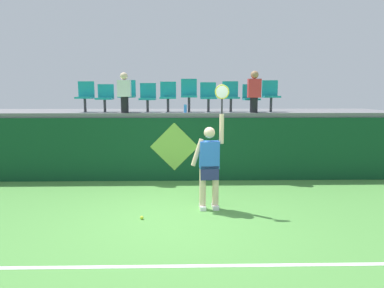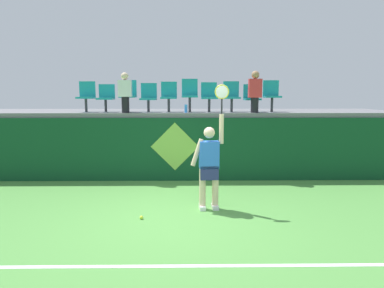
{
  "view_description": "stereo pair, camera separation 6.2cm",
  "coord_description": "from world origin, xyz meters",
  "px_view_note": "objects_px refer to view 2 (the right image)",
  "views": [
    {
      "loc": [
        0.18,
        -6.08,
        2.32
      ],
      "look_at": [
        0.33,
        1.02,
        1.26
      ],
      "focal_mm": 32.02,
      "sensor_mm": 36.0,
      "label": 1
    },
    {
      "loc": [
        0.24,
        -6.08,
        2.32
      ],
      "look_at": [
        0.33,
        1.02,
        1.26
      ],
      "focal_mm": 32.02,
      "sensor_mm": 36.0,
      "label": 2
    }
  ],
  "objects_px": {
    "stadium_chair_2": "(128,94)",
    "spectator_0": "(125,92)",
    "stadium_chair_1": "(106,96)",
    "stadium_chair_3": "(149,96)",
    "stadium_chair_6": "(209,95)",
    "spectator_1": "(255,91)",
    "stadium_chair_9": "(272,94)",
    "stadium_chair_5": "(190,93)",
    "water_bottle": "(186,109)",
    "stadium_chair_7": "(231,95)",
    "tennis_player": "(209,164)",
    "stadium_chair_8": "(252,97)",
    "stadium_chair_0": "(86,95)",
    "stadium_chair_4": "(169,95)",
    "tennis_ball": "(141,217)"
  },
  "relations": [
    {
      "from": "stadium_chair_2",
      "to": "spectator_0",
      "type": "bearing_deg",
      "value": -90.0
    },
    {
      "from": "stadium_chair_1",
      "to": "stadium_chair_3",
      "type": "height_order",
      "value": "stadium_chair_3"
    },
    {
      "from": "stadium_chair_6",
      "to": "spectator_1",
      "type": "height_order",
      "value": "spectator_1"
    },
    {
      "from": "stadium_chair_3",
      "to": "stadium_chair_6",
      "type": "relative_size",
      "value": 0.97
    },
    {
      "from": "stadium_chair_3",
      "to": "stadium_chair_9",
      "type": "height_order",
      "value": "stadium_chair_9"
    },
    {
      "from": "stadium_chair_5",
      "to": "water_bottle",
      "type": "bearing_deg",
      "value": -103.65
    },
    {
      "from": "water_bottle",
      "to": "stadium_chair_3",
      "type": "xyz_separation_m",
      "value": [
        -1.04,
        0.42,
        0.32
      ]
    },
    {
      "from": "stadium_chair_5",
      "to": "spectator_1",
      "type": "xyz_separation_m",
      "value": [
        1.72,
        -0.45,
        0.07
      ]
    },
    {
      "from": "stadium_chair_3",
      "to": "stadium_chair_7",
      "type": "bearing_deg",
      "value": 0.03
    },
    {
      "from": "tennis_player",
      "to": "stadium_chair_5",
      "type": "xyz_separation_m",
      "value": [
        -0.37,
        2.93,
        1.37
      ]
    },
    {
      "from": "stadium_chair_6",
      "to": "stadium_chair_9",
      "type": "xyz_separation_m",
      "value": [
        1.74,
        0.0,
        0.04
      ]
    },
    {
      "from": "stadium_chair_8",
      "to": "stadium_chair_5",
      "type": "bearing_deg",
      "value": 179.78
    },
    {
      "from": "stadium_chair_0",
      "to": "stadium_chair_4",
      "type": "relative_size",
      "value": 1.01
    },
    {
      "from": "stadium_chair_2",
      "to": "spectator_1",
      "type": "bearing_deg",
      "value": -7.36
    },
    {
      "from": "stadium_chair_0",
      "to": "spectator_1",
      "type": "xyz_separation_m",
      "value": [
        4.58,
        -0.44,
        0.11
      ]
    },
    {
      "from": "stadium_chair_7",
      "to": "spectator_0",
      "type": "relative_size",
      "value": 0.8
    },
    {
      "from": "stadium_chair_3",
      "to": "stadium_chair_9",
      "type": "relative_size",
      "value": 0.91
    },
    {
      "from": "tennis_ball",
      "to": "stadium_chair_2",
      "type": "relative_size",
      "value": 0.08
    },
    {
      "from": "stadium_chair_8",
      "to": "stadium_chair_7",
      "type": "bearing_deg",
      "value": 179.59
    },
    {
      "from": "tennis_player",
      "to": "stadium_chair_3",
      "type": "bearing_deg",
      "value": 117.31
    },
    {
      "from": "stadium_chair_2",
      "to": "stadium_chair_7",
      "type": "height_order",
      "value": "stadium_chair_2"
    },
    {
      "from": "stadium_chair_4",
      "to": "stadium_chair_5",
      "type": "xyz_separation_m",
      "value": [
        0.58,
        0.0,
        0.05
      ]
    },
    {
      "from": "tennis_ball",
      "to": "stadium_chair_8",
      "type": "xyz_separation_m",
      "value": [
        2.65,
        3.48,
        2.18
      ]
    },
    {
      "from": "stadium_chair_4",
      "to": "stadium_chair_8",
      "type": "relative_size",
      "value": 1.09
    },
    {
      "from": "stadium_chair_1",
      "to": "water_bottle",
      "type": "bearing_deg",
      "value": -10.68
    },
    {
      "from": "tennis_player",
      "to": "tennis_ball",
      "type": "xyz_separation_m",
      "value": [
        -1.29,
        -0.55,
        -0.9
      ]
    },
    {
      "from": "water_bottle",
      "to": "stadium_chair_6",
      "type": "height_order",
      "value": "stadium_chair_6"
    },
    {
      "from": "stadium_chair_3",
      "to": "stadium_chair_2",
      "type": "bearing_deg",
      "value": 179.96
    },
    {
      "from": "tennis_ball",
      "to": "stadium_chair_1",
      "type": "distance_m",
      "value": 4.34
    },
    {
      "from": "tennis_ball",
      "to": "stadium_chair_6",
      "type": "relative_size",
      "value": 0.08
    },
    {
      "from": "stadium_chair_3",
      "to": "spectator_0",
      "type": "distance_m",
      "value": 0.73
    },
    {
      "from": "tennis_player",
      "to": "stadium_chair_9",
      "type": "xyz_separation_m",
      "value": [
        1.91,
        2.93,
        1.36
      ]
    },
    {
      "from": "stadium_chair_0",
      "to": "stadium_chair_8",
      "type": "xyz_separation_m",
      "value": [
        4.58,
        -0.0,
        -0.05
      ]
    },
    {
      "from": "tennis_player",
      "to": "stadium_chair_5",
      "type": "relative_size",
      "value": 2.72
    },
    {
      "from": "stadium_chair_0",
      "to": "stadium_chair_9",
      "type": "bearing_deg",
      "value": 0.0
    },
    {
      "from": "stadium_chair_1",
      "to": "stadium_chair_8",
      "type": "bearing_deg",
      "value": 0.03
    },
    {
      "from": "stadium_chair_0",
      "to": "stadium_chair_1",
      "type": "distance_m",
      "value": 0.54
    },
    {
      "from": "tennis_player",
      "to": "spectator_1",
      "type": "relative_size",
      "value": 2.26
    },
    {
      "from": "stadium_chair_4",
      "to": "tennis_ball",
      "type": "bearing_deg",
      "value": -95.64
    },
    {
      "from": "stadium_chair_3",
      "to": "spectator_1",
      "type": "relative_size",
      "value": 0.72
    },
    {
      "from": "tennis_player",
      "to": "spectator_1",
      "type": "xyz_separation_m",
      "value": [
        1.35,
        2.48,
        1.44
      ]
    },
    {
      "from": "stadium_chair_2",
      "to": "spectator_0",
      "type": "relative_size",
      "value": 0.83
    },
    {
      "from": "tennis_player",
      "to": "stadium_chair_0",
      "type": "relative_size",
      "value": 2.96
    },
    {
      "from": "stadium_chair_6",
      "to": "spectator_0",
      "type": "bearing_deg",
      "value": -168.77
    },
    {
      "from": "stadium_chair_3",
      "to": "stadium_chair_6",
      "type": "height_order",
      "value": "stadium_chair_6"
    },
    {
      "from": "stadium_chair_1",
      "to": "spectator_0",
      "type": "xyz_separation_m",
      "value": [
        0.61,
        -0.44,
        0.12
      ]
    },
    {
      "from": "stadium_chair_4",
      "to": "tennis_player",
      "type": "bearing_deg",
      "value": -72.02
    },
    {
      "from": "stadium_chair_3",
      "to": "tennis_player",
      "type": "bearing_deg",
      "value": -62.69
    },
    {
      "from": "stadium_chair_4",
      "to": "stadium_chair_7",
      "type": "xyz_separation_m",
      "value": [
        1.74,
        0.0,
        0.0
      ]
    },
    {
      "from": "stadium_chair_1",
      "to": "tennis_ball",
      "type": "bearing_deg",
      "value": -68.18
    }
  ]
}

